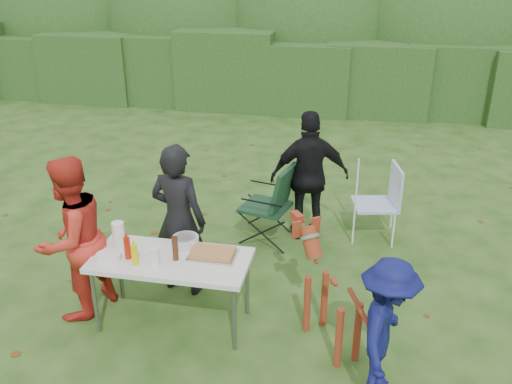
% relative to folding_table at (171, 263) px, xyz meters
% --- Properties ---
extents(ground, '(80.00, 80.00, 0.00)m').
position_rel_folding_table_xyz_m(ground, '(0.26, 0.18, -0.69)').
color(ground, '#1E4211').
extents(hedge_row, '(22.00, 1.40, 1.70)m').
position_rel_folding_table_xyz_m(hedge_row, '(0.26, 8.18, 0.16)').
color(hedge_row, '#23471C').
rests_on(hedge_row, ground).
extents(shrub_backdrop, '(20.00, 2.60, 3.20)m').
position_rel_folding_table_xyz_m(shrub_backdrop, '(0.26, 9.78, 0.91)').
color(shrub_backdrop, '#3D6628').
rests_on(shrub_backdrop, ground).
extents(folding_table, '(1.50, 0.70, 0.74)m').
position_rel_folding_table_xyz_m(folding_table, '(0.00, 0.00, 0.00)').
color(folding_table, silver).
rests_on(folding_table, ground).
extents(person_cook, '(0.67, 0.51, 1.67)m').
position_rel_folding_table_xyz_m(person_cook, '(-0.11, 0.59, 0.15)').
color(person_cook, black).
rests_on(person_cook, ground).
extents(person_red_jacket, '(0.85, 0.97, 1.67)m').
position_rel_folding_table_xyz_m(person_red_jacket, '(-1.00, 0.00, 0.15)').
color(person_red_jacket, red).
rests_on(person_red_jacket, ground).
extents(person_black_puffy, '(1.05, 0.66, 1.67)m').
position_rel_folding_table_xyz_m(person_black_puffy, '(1.10, 2.04, 0.15)').
color(person_black_puffy, black).
rests_on(person_black_puffy, ground).
extents(child, '(0.60, 0.89, 1.27)m').
position_rel_folding_table_xyz_m(child, '(1.99, -0.56, -0.05)').
color(child, '#0E1251').
rests_on(child, ground).
extents(dog, '(1.01, 1.16, 1.05)m').
position_rel_folding_table_xyz_m(dog, '(1.54, -0.03, -0.16)').
color(dog, maroon).
rests_on(dog, ground).
extents(camping_chair, '(0.77, 0.77, 1.02)m').
position_rel_folding_table_xyz_m(camping_chair, '(0.57, 1.87, -0.17)').
color(camping_chair, '#183A22').
rests_on(camping_chair, ground).
extents(lawn_chair, '(0.68, 0.68, 0.97)m').
position_rel_folding_table_xyz_m(lawn_chair, '(1.93, 2.21, -0.20)').
color(lawn_chair, '#5184C4').
rests_on(lawn_chair, ground).
extents(food_tray, '(0.45, 0.30, 0.02)m').
position_rel_folding_table_xyz_m(food_tray, '(0.38, 0.11, 0.06)').
color(food_tray, '#B7B7BA').
rests_on(food_tray, folding_table).
extents(focaccia_bread, '(0.40, 0.26, 0.04)m').
position_rel_folding_table_xyz_m(focaccia_bread, '(0.38, 0.11, 0.09)').
color(focaccia_bread, '#B57A41').
rests_on(focaccia_bread, food_tray).
extents(mustard_bottle, '(0.06, 0.06, 0.20)m').
position_rel_folding_table_xyz_m(mustard_bottle, '(-0.28, -0.17, 0.15)').
color(mustard_bottle, '#E4D400').
rests_on(mustard_bottle, folding_table).
extents(ketchup_bottle, '(0.06, 0.06, 0.22)m').
position_rel_folding_table_xyz_m(ketchup_bottle, '(-0.39, -0.08, 0.16)').
color(ketchup_bottle, '#B21A08').
rests_on(ketchup_bottle, folding_table).
extents(beer_bottle, '(0.06, 0.06, 0.24)m').
position_rel_folding_table_xyz_m(beer_bottle, '(0.06, -0.02, 0.17)').
color(beer_bottle, '#47230F').
rests_on(beer_bottle, folding_table).
extents(paper_towel_roll, '(0.12, 0.12, 0.26)m').
position_rel_folding_table_xyz_m(paper_towel_roll, '(-0.56, 0.12, 0.18)').
color(paper_towel_roll, white).
rests_on(paper_towel_roll, folding_table).
extents(cup_stack, '(0.08, 0.08, 0.18)m').
position_rel_folding_table_xyz_m(cup_stack, '(-0.09, -0.15, 0.14)').
color(cup_stack, white).
rests_on(cup_stack, folding_table).
extents(pasta_bowl, '(0.26, 0.26, 0.10)m').
position_rel_folding_table_xyz_m(pasta_bowl, '(0.07, 0.25, 0.10)').
color(pasta_bowl, silver).
rests_on(pasta_bowl, folding_table).
extents(plate_stack, '(0.24, 0.24, 0.05)m').
position_rel_folding_table_xyz_m(plate_stack, '(-0.57, -0.13, 0.08)').
color(plate_stack, white).
rests_on(plate_stack, folding_table).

